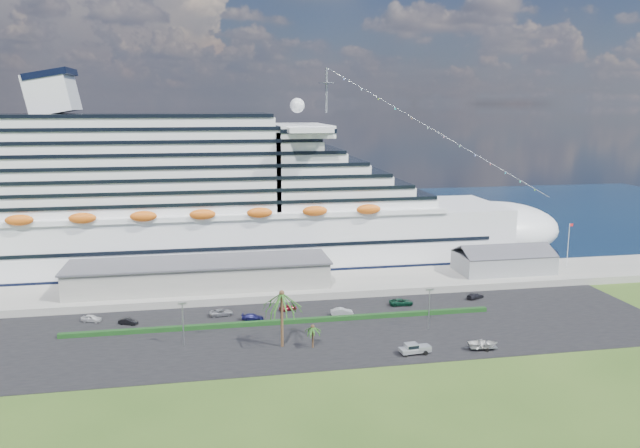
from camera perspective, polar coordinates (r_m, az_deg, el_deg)
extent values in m
plane|color=#2E4D19|center=(116.08, 1.79, -11.57)|extent=(420.00, 420.00, 0.00)
cube|color=black|center=(126.08, 0.71, -9.67)|extent=(140.00, 38.00, 0.12)
cube|color=gray|center=(152.89, -1.40, -5.61)|extent=(240.00, 20.00, 1.80)
cube|color=#0B1A33|center=(240.03, -4.80, 0.23)|extent=(420.00, 160.00, 0.02)
cube|color=silver|center=(172.67, -9.25, -1.39)|extent=(160.00, 30.00, 16.00)
ellipsoid|color=silver|center=(191.56, 15.41, -0.43)|extent=(40.00, 30.00, 16.00)
cube|color=black|center=(174.23, -9.19, -3.58)|extent=(164.00, 30.60, 2.40)
cube|color=silver|center=(169.65, -13.55, 5.62)|extent=(128.00, 26.00, 24.80)
cube|color=silver|center=(170.87, -1.81, 8.57)|extent=(14.00, 38.00, 3.20)
cube|color=silver|center=(172.79, -23.29, 10.92)|extent=(11.58, 14.00, 11.58)
cylinder|color=gray|center=(172.00, 0.59, 12.12)|extent=(0.70, 0.70, 12.00)
ellipsoid|color=#D95E14|center=(155.26, -10.70, 0.87)|extent=(90.00, 2.40, 2.60)
ellipsoid|color=#D95E14|center=(186.47, -10.69, 2.53)|extent=(90.00, 2.40, 2.60)
cube|color=black|center=(172.50, -9.26, -1.13)|extent=(144.00, 30.40, 0.90)
cube|color=gray|center=(150.09, -10.91, -4.58)|extent=(60.00, 14.00, 6.00)
cube|color=#4C4C54|center=(149.31, -10.95, -3.43)|extent=(61.00, 15.00, 0.40)
cube|color=gray|center=(167.92, 16.43, -3.38)|extent=(24.00, 12.00, 4.80)
cube|color=#4C4C54|center=(164.50, 16.96, -2.42)|extent=(24.00, 6.31, 2.74)
cube|color=#4C4C54|center=(169.70, 16.04, -1.96)|extent=(24.00, 6.31, 2.74)
cylinder|color=silver|center=(175.91, 21.73, -1.88)|extent=(0.16, 0.16, 12.00)
cube|color=red|center=(175.09, 22.00, -0.08)|extent=(1.00, 0.04, 0.70)
cube|color=black|center=(129.34, -3.24, -8.90)|extent=(88.00, 1.10, 0.90)
cylinder|color=gray|center=(119.84, -12.41, -8.98)|extent=(0.24, 0.24, 8.00)
cube|color=gray|center=(118.53, -12.49, -7.12)|extent=(1.60, 0.35, 0.35)
cylinder|color=gray|center=(127.22, 9.94, -7.70)|extent=(0.24, 0.24, 8.00)
cube|color=gray|center=(125.99, 10.00, -5.94)|extent=(1.60, 0.35, 0.35)
cylinder|color=#47301E|center=(116.32, -3.50, -8.76)|extent=(0.54, 0.54, 10.50)
sphere|color=#47301E|center=(114.66, -3.53, -6.29)|extent=(0.98, 0.98, 0.98)
cylinder|color=#47301E|center=(116.77, -0.66, -10.31)|extent=(0.35, 0.35, 4.20)
sphere|color=#47301E|center=(116.03, -0.67, -9.35)|extent=(0.73, 0.73, 0.73)
imported|color=silver|center=(138.54, -20.17, -8.10)|extent=(4.56, 2.99, 1.44)
imported|color=black|center=(134.47, -17.13, -8.52)|extent=(4.12, 2.77, 1.29)
imported|color=gray|center=(135.41, -9.01, -8.00)|extent=(5.18, 2.89, 1.37)
imported|color=#15164C|center=(131.90, -6.18, -8.45)|extent=(4.89, 2.87, 1.33)
imported|color=maroon|center=(137.23, -2.95, -7.63)|extent=(4.09, 2.64, 1.30)
imported|color=#B0B2B8|center=(134.07, 2.01, -8.02)|extent=(4.81, 1.97, 1.55)
imported|color=#0E3B27|center=(141.53, 7.43, -7.09)|extent=(5.38, 2.61, 1.47)
imported|color=#24242A|center=(149.37, 14.01, -6.39)|extent=(4.92, 3.57, 1.32)
cylinder|color=black|center=(114.35, 7.91, -11.74)|extent=(0.85, 0.36, 0.82)
cylinder|color=black|center=(116.07, 7.60, -11.38)|extent=(0.85, 0.36, 0.82)
cylinder|color=black|center=(115.48, 9.64, -11.56)|extent=(0.85, 0.36, 0.82)
cylinder|color=black|center=(117.18, 9.31, -11.21)|extent=(0.85, 0.36, 0.82)
cube|color=silver|center=(115.67, 8.70, -11.30)|extent=(5.73, 2.57, 0.72)
cube|color=silver|center=(115.99, 9.41, -11.04)|extent=(2.65, 2.23, 0.57)
cube|color=silver|center=(115.18, 8.36, -11.01)|extent=(2.44, 2.16, 0.98)
cube|color=black|center=(115.14, 8.36, -10.96)|extent=(2.24, 2.19, 0.57)
cube|color=silver|center=(114.87, 7.56, -11.32)|extent=(1.11, 2.03, 0.36)
cube|color=gray|center=(119.96, 14.67, -10.81)|extent=(5.16, 2.36, 0.13)
cylinder|color=gray|center=(119.04, 13.66, -10.93)|extent=(2.38, 0.34, 0.09)
cylinder|color=black|center=(119.41, 15.06, -11.06)|extent=(0.72, 0.31, 0.69)
cylinder|color=black|center=(121.04, 14.66, -10.73)|extent=(0.72, 0.31, 0.69)
imported|color=silver|center=(119.73, 14.69, -10.52)|extent=(5.88, 4.49, 1.14)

